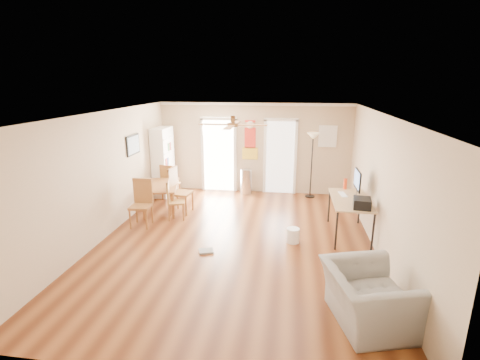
% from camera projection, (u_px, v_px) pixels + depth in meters
% --- Properties ---
extents(floor, '(7.00, 7.00, 0.00)m').
position_uv_depth(floor, '(236.00, 242.00, 7.28)').
color(floor, brown).
rests_on(floor, ground).
extents(ceiling, '(5.50, 7.00, 0.00)m').
position_uv_depth(ceiling, '(235.00, 114.00, 6.57)').
color(ceiling, silver).
rests_on(ceiling, floor).
extents(wall_back, '(5.50, 0.04, 2.60)m').
position_uv_depth(wall_back, '(254.00, 148.00, 10.26)').
color(wall_back, beige).
rests_on(wall_back, floor).
extents(wall_front, '(5.50, 0.04, 2.60)m').
position_uv_depth(wall_front, '(182.00, 274.00, 3.59)').
color(wall_front, beige).
rests_on(wall_front, floor).
extents(wall_left, '(0.04, 7.00, 2.60)m').
position_uv_depth(wall_left, '(104.00, 176.00, 7.30)').
color(wall_left, beige).
rests_on(wall_left, floor).
extents(wall_right, '(0.04, 7.00, 2.60)m').
position_uv_depth(wall_right, '(382.00, 187.00, 6.54)').
color(wall_right, beige).
rests_on(wall_right, floor).
extents(crown_molding, '(5.50, 7.00, 0.08)m').
position_uv_depth(crown_molding, '(235.00, 116.00, 6.58)').
color(crown_molding, white).
rests_on(crown_molding, wall_back).
extents(kitchen_doorway, '(0.90, 0.10, 2.10)m').
position_uv_depth(kitchen_doorway, '(219.00, 156.00, 10.46)').
color(kitchen_doorway, white).
rests_on(kitchen_doorway, wall_back).
extents(bathroom_doorway, '(0.80, 0.10, 2.10)m').
position_uv_depth(bathroom_doorway, '(280.00, 158.00, 10.21)').
color(bathroom_doorway, white).
rests_on(bathroom_doorway, wall_back).
extents(wall_decal, '(0.46, 0.03, 1.10)m').
position_uv_depth(wall_decal, '(250.00, 140.00, 10.19)').
color(wall_decal, red).
rests_on(wall_decal, wall_back).
extents(ac_grille, '(0.50, 0.04, 0.60)m').
position_uv_depth(ac_grille, '(328.00, 136.00, 9.84)').
color(ac_grille, white).
rests_on(ac_grille, wall_back).
extents(framed_poster, '(0.04, 0.66, 0.48)m').
position_uv_depth(framed_poster, '(133.00, 145.00, 8.53)').
color(framed_poster, black).
rests_on(framed_poster, wall_left).
extents(ceiling_fan, '(1.24, 1.24, 0.20)m').
position_uv_depth(ceiling_fan, '(233.00, 125.00, 6.33)').
color(ceiling_fan, '#593819').
rests_on(ceiling_fan, ceiling).
extents(bookshelf, '(0.40, 0.88, 1.94)m').
position_uv_depth(bookshelf, '(163.00, 162.00, 10.06)').
color(bookshelf, white).
rests_on(bookshelf, floor).
extents(dining_table, '(1.09, 1.49, 0.67)m').
position_uv_depth(dining_table, '(162.00, 197.00, 8.98)').
color(dining_table, '#9F5F33').
rests_on(dining_table, floor).
extents(dining_chair_right_a, '(0.52, 0.52, 1.14)m').
position_uv_depth(dining_chair_right_a, '(181.00, 191.00, 8.75)').
color(dining_chair_right_a, '#A57435').
rests_on(dining_chair_right_a, floor).
extents(dining_chair_right_b, '(0.48, 0.48, 0.94)m').
position_uv_depth(dining_chair_right_b, '(176.00, 200.00, 8.38)').
color(dining_chair_right_b, '#AD7937').
rests_on(dining_chair_right_b, floor).
extents(dining_chair_near, '(0.46, 0.46, 1.06)m').
position_uv_depth(dining_chair_near, '(140.00, 204.00, 7.92)').
color(dining_chair_near, '#9C6732').
rests_on(dining_chair_near, floor).
extents(dining_chair_far, '(0.48, 0.48, 0.98)m').
position_uv_depth(dining_chair_far, '(171.00, 182.00, 9.82)').
color(dining_chair_far, olive).
rests_on(dining_chair_far, floor).
extents(trash_can, '(0.37, 0.37, 0.73)m').
position_uv_depth(trash_can, '(246.00, 181.00, 10.28)').
color(trash_can, '#B6B7B9').
rests_on(trash_can, floor).
extents(torchiere_lamp, '(0.41, 0.41, 1.83)m').
position_uv_depth(torchiere_lamp, '(312.00, 166.00, 9.84)').
color(torchiere_lamp, black).
rests_on(torchiere_lamp, floor).
extents(computer_desk, '(0.76, 1.52, 0.81)m').
position_uv_depth(computer_desk, '(349.00, 217.00, 7.47)').
color(computer_desk, tan).
rests_on(computer_desk, floor).
extents(imac, '(0.11, 0.61, 0.57)m').
position_uv_depth(imac, '(357.00, 183.00, 7.48)').
color(imac, black).
rests_on(imac, computer_desk).
extents(keyboard, '(0.17, 0.39, 0.01)m').
position_uv_depth(keyboard, '(343.00, 194.00, 7.65)').
color(keyboard, white).
rests_on(keyboard, computer_desk).
extents(printer, '(0.37, 0.41, 0.19)m').
position_uv_depth(printer, '(362.00, 203.00, 6.83)').
color(printer, black).
rests_on(printer, computer_desk).
extents(orange_bottle, '(0.09, 0.09, 0.24)m').
position_uv_depth(orange_bottle, '(345.00, 184.00, 8.01)').
color(orange_bottle, red).
rests_on(orange_bottle, computer_desk).
extents(wastebasket_a, '(0.29, 0.29, 0.30)m').
position_uv_depth(wastebasket_a, '(293.00, 235.00, 7.21)').
color(wastebasket_a, white).
rests_on(wastebasket_a, floor).
extents(wastebasket_b, '(0.31, 0.31, 0.32)m').
position_uv_depth(wastebasket_b, '(366.00, 274.00, 5.74)').
color(wastebasket_b, white).
rests_on(wastebasket_b, floor).
extents(floor_cloth, '(0.32, 0.29, 0.04)m').
position_uv_depth(floor_cloth, '(206.00, 251.00, 6.82)').
color(floor_cloth, gray).
rests_on(floor_cloth, floor).
extents(armchair, '(1.31, 1.41, 0.77)m').
position_uv_depth(armchair, '(368.00, 297.00, 4.75)').
color(armchair, gray).
rests_on(armchair, floor).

